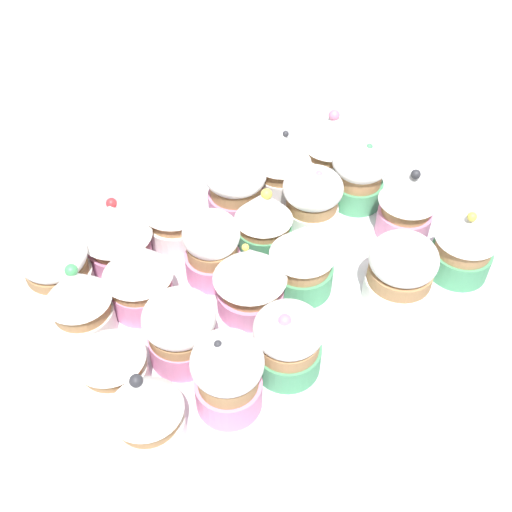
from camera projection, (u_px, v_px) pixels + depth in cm
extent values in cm
cube|color=#9E9EA3|center=(256.00, 297.00, 60.03)|extent=(180.00, 180.00, 3.00)
cube|color=silver|center=(256.00, 282.00, 58.55)|extent=(41.87, 28.93, 1.20)
cylinder|color=white|center=(330.00, 163.00, 69.04)|extent=(6.20, 6.20, 2.71)
cylinder|color=#AD7F51|center=(331.00, 149.00, 67.70)|extent=(5.75, 5.75, 1.09)
cone|color=white|center=(333.00, 130.00, 65.94)|extent=(6.54, 6.54, 3.91)
sphere|color=pink|center=(334.00, 116.00, 64.68)|extent=(1.17, 1.17, 1.17)
cylinder|color=white|center=(281.00, 183.00, 66.36)|extent=(5.76, 5.76, 2.77)
cylinder|color=#AD7F51|center=(282.00, 167.00, 64.86)|extent=(5.37, 5.37, 1.50)
cone|color=white|center=(282.00, 147.00, 63.07)|extent=(6.28, 6.28, 3.57)
sphere|color=#333338|center=(286.00, 134.00, 61.82)|extent=(0.63, 0.63, 0.63)
cylinder|color=pink|center=(236.00, 202.00, 64.46)|extent=(6.00, 6.00, 2.26)
cylinder|color=#AD7F51|center=(236.00, 189.00, 63.19)|extent=(5.42, 5.42, 1.35)
ellipsoid|color=white|center=(235.00, 175.00, 61.93)|extent=(6.41, 6.41, 3.71)
cylinder|color=white|center=(177.00, 230.00, 60.99)|extent=(6.18, 6.18, 2.73)
cylinder|color=#AD7F51|center=(175.00, 214.00, 59.55)|extent=(5.51, 5.51, 1.36)
cone|color=white|center=(172.00, 195.00, 57.81)|extent=(6.41, 6.41, 3.56)
cylinder|color=pink|center=(121.00, 254.00, 58.90)|extent=(6.11, 6.11, 2.21)
cylinder|color=#AD7F51|center=(118.00, 240.00, 57.62)|extent=(5.42, 5.42, 1.41)
cone|color=white|center=(113.00, 220.00, 55.82)|extent=(6.81, 6.81, 3.68)
sphere|color=red|center=(111.00, 203.00, 54.94)|extent=(1.01, 1.01, 1.01)
cylinder|color=white|center=(61.00, 281.00, 56.17)|extent=(6.16, 6.16, 2.41)
cylinder|color=#AD7F51|center=(57.00, 269.00, 54.95)|extent=(5.63, 5.63, 1.05)
ellipsoid|color=white|center=(52.00, 254.00, 53.65)|extent=(6.18, 6.18, 4.40)
cylinder|color=#4C9E6B|center=(357.00, 192.00, 65.32)|extent=(5.43, 5.43, 2.66)
cylinder|color=#AD7F51|center=(359.00, 176.00, 63.84)|extent=(4.79, 4.79, 1.56)
ellipsoid|color=white|center=(361.00, 162.00, 62.49)|extent=(6.03, 6.03, 3.75)
sphere|color=#4CB266|center=(369.00, 147.00, 61.29)|extent=(0.69, 0.69, 0.69)
cylinder|color=white|center=(311.00, 215.00, 62.92)|extent=(5.58, 5.58, 2.32)
cylinder|color=#AD7F51|center=(312.00, 202.00, 61.66)|extent=(5.26, 5.26, 1.26)
ellipsoid|color=white|center=(313.00, 188.00, 60.41)|extent=(6.12, 6.12, 3.82)
sphere|color=pink|center=(319.00, 174.00, 59.05)|extent=(0.71, 0.71, 0.71)
cylinder|color=#4C9E6B|center=(263.00, 236.00, 60.48)|extent=(5.63, 5.63, 2.53)
cylinder|color=#AD7F51|center=(264.00, 222.00, 59.21)|extent=(5.21, 5.21, 1.07)
cone|color=white|center=(264.00, 206.00, 57.72)|extent=(5.74, 5.74, 3.15)
sphere|color=#EAD64C|center=(267.00, 194.00, 56.76)|extent=(1.09, 1.09, 1.09)
cylinder|color=pink|center=(213.00, 265.00, 57.54)|extent=(5.30, 5.30, 2.61)
cylinder|color=#AD7F51|center=(212.00, 250.00, 56.13)|extent=(4.72, 4.72, 1.41)
ellipsoid|color=white|center=(211.00, 234.00, 54.72)|extent=(5.32, 5.32, 4.31)
cylinder|color=pink|center=(142.00, 294.00, 54.83)|extent=(5.76, 5.76, 2.73)
cylinder|color=#AD7F51|center=(139.00, 279.00, 53.42)|extent=(5.49, 5.49, 1.26)
cone|color=white|center=(135.00, 259.00, 51.65)|extent=(6.26, 6.26, 3.74)
cylinder|color=white|center=(85.00, 320.00, 52.77)|extent=(5.26, 5.26, 2.58)
cylinder|color=#AD7F51|center=(81.00, 305.00, 51.32)|extent=(4.89, 4.89, 1.53)
cone|color=white|center=(74.00, 286.00, 49.59)|extent=(5.57, 5.57, 3.38)
sphere|color=#4CB266|center=(71.00, 270.00, 48.71)|extent=(1.07, 1.07, 1.07)
cylinder|color=pink|center=(403.00, 222.00, 61.81)|extent=(5.48, 5.48, 2.74)
cylinder|color=#AD7F51|center=(407.00, 206.00, 60.32)|extent=(4.83, 4.83, 1.46)
cone|color=white|center=(411.00, 185.00, 58.45)|extent=(5.88, 5.88, 3.84)
sphere|color=#333338|center=(416.00, 174.00, 56.76)|extent=(0.94, 0.94, 0.94)
cylinder|color=#4C9E6B|center=(301.00, 276.00, 56.37)|extent=(5.93, 5.93, 2.78)
cylinder|color=#AD7F51|center=(302.00, 260.00, 54.84)|extent=(5.35, 5.35, 1.55)
cone|color=white|center=(304.00, 241.00, 53.12)|extent=(6.03, 6.03, 3.34)
cylinder|color=pink|center=(250.00, 298.00, 54.74)|extent=(6.06, 6.06, 2.35)
cylinder|color=#AD7F51|center=(250.00, 284.00, 53.37)|extent=(5.34, 5.34, 1.55)
cone|color=white|center=(250.00, 264.00, 51.61)|extent=(6.56, 6.56, 3.44)
sphere|color=#EAD64C|center=(245.00, 247.00, 50.72)|extent=(0.63, 0.63, 0.63)
cylinder|color=pink|center=(183.00, 345.00, 50.78)|extent=(5.65, 5.65, 2.77)
cylinder|color=#AD7F51|center=(181.00, 331.00, 49.43)|extent=(5.37, 5.37, 1.05)
ellipsoid|color=white|center=(179.00, 318.00, 48.24)|extent=(6.01, 6.01, 3.84)
cylinder|color=white|center=(115.00, 375.00, 48.81)|extent=(5.50, 5.50, 2.48)
cylinder|color=#AD7F51|center=(111.00, 362.00, 47.50)|extent=(4.95, 4.95, 1.25)
cone|color=white|center=(106.00, 346.00, 46.02)|extent=(5.68, 5.68, 2.93)
cylinder|color=#4C9E6B|center=(459.00, 261.00, 57.83)|extent=(5.73, 5.73, 2.78)
cylinder|color=#AD7F51|center=(465.00, 244.00, 56.31)|extent=(5.18, 5.18, 1.54)
cone|color=white|center=(471.00, 226.00, 54.66)|extent=(5.79, 5.79, 3.14)
sphere|color=#EAD64C|center=(472.00, 217.00, 53.33)|extent=(0.87, 0.87, 0.87)
cylinder|color=white|center=(396.00, 288.00, 55.55)|extent=(6.08, 6.08, 2.42)
cylinder|color=#AD7F51|center=(400.00, 274.00, 54.18)|extent=(5.80, 5.80, 1.46)
ellipsoid|color=white|center=(404.00, 258.00, 52.79)|extent=(6.15, 6.15, 4.14)
cylinder|color=#4C9E6B|center=(287.00, 356.00, 50.05)|extent=(5.65, 5.65, 2.63)
cylinder|color=#AD7F51|center=(288.00, 342.00, 48.67)|extent=(5.19, 5.19, 1.26)
ellipsoid|color=white|center=(289.00, 329.00, 47.50)|extent=(5.68, 5.68, 3.44)
sphere|color=pink|center=(285.00, 321.00, 46.12)|extent=(1.11, 1.11, 1.11)
cylinder|color=pink|center=(229.00, 393.00, 47.50)|extent=(5.30, 5.30, 2.78)
cylinder|color=#AD7F51|center=(228.00, 377.00, 46.02)|extent=(4.73, 4.73, 1.43)
ellipsoid|color=white|center=(227.00, 362.00, 44.61)|extent=(5.57, 5.57, 4.25)
sphere|color=#333338|center=(218.00, 344.00, 43.27)|extent=(0.60, 0.60, 0.60)
cylinder|color=white|center=(150.00, 427.00, 45.69)|extent=(5.38, 5.38, 2.23)
cylinder|color=#AD7F51|center=(147.00, 414.00, 44.36)|extent=(4.77, 4.77, 1.54)
cone|color=white|center=(142.00, 394.00, 42.43)|extent=(5.59, 5.59, 3.92)
sphere|color=#333338|center=(136.00, 381.00, 41.06)|extent=(0.96, 0.96, 0.96)
cube|color=white|center=(422.00, 149.00, 74.80)|extent=(17.06, 15.18, 0.60)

